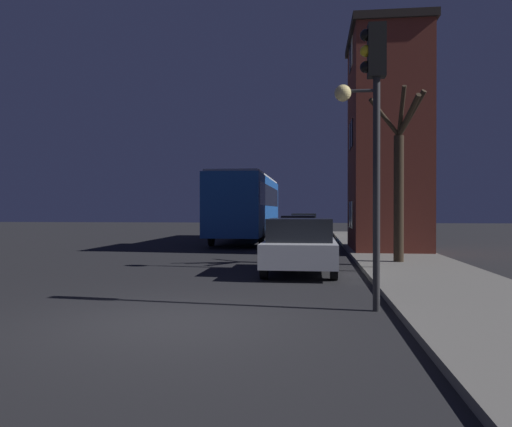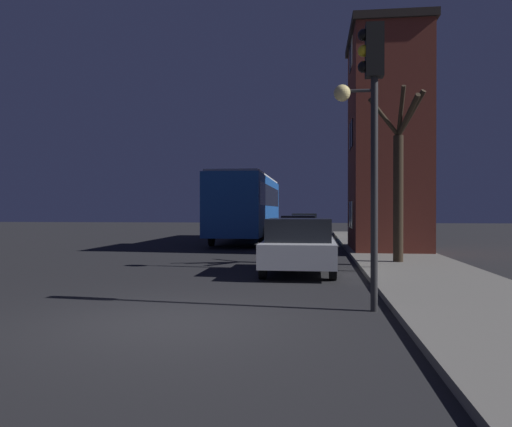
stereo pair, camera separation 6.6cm
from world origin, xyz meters
name	(u,v)px [view 2 (the right image)]	position (x,y,z in m)	size (l,w,h in m)	color
ground_plane	(169,321)	(0.00, 0.00, 0.00)	(120.00, 120.00, 0.00)	black
brick_building	(387,140)	(5.12, 13.51, 4.58)	(3.09, 4.86, 8.88)	brown
streetlamp	(358,132)	(3.40, 6.68, 3.87)	(1.20, 0.47, 5.09)	#28282B
traffic_light	(373,107)	(3.18, 1.16, 3.45)	(0.43, 0.24, 4.85)	#28282B
bare_tree	(400,174)	(4.78, 8.18, 2.81)	(1.82, 2.17, 5.32)	#2D2319
bus	(247,203)	(-1.47, 19.52, 2.10)	(2.58, 11.61, 3.52)	#194793
car_near_lane	(299,245)	(1.79, 6.02, 0.76)	(1.89, 3.81, 1.49)	#B7BABF
car_mid_lane	(299,231)	(1.45, 15.99, 0.75)	(1.71, 4.19, 1.45)	black
car_far_lane	(305,225)	(1.53, 24.67, 0.78)	(1.73, 4.54, 1.50)	beige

